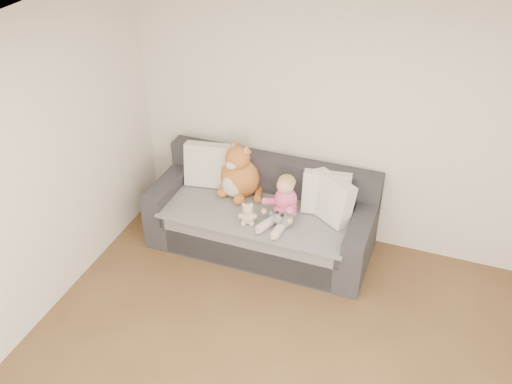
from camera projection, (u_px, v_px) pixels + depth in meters
room_shell at (291, 263)px, 3.69m from camera, size 5.00×5.00×5.00m
sofa at (263, 218)px, 5.74m from camera, size 2.20×0.94×0.85m
cushion_left at (209, 165)px, 5.85m from camera, size 0.52×0.30×0.47m
cushion_right_back at (326, 193)px, 5.46m from camera, size 0.48×0.27×0.43m
cushion_right_front at (331, 198)px, 5.37m from camera, size 0.51×0.43×0.44m
toddler at (283, 203)px, 5.34m from camera, size 0.33×0.49×0.48m
plush_cat at (239, 175)px, 5.69m from camera, size 0.47×0.42×0.62m
teddy_bear at (248, 215)px, 5.35m from camera, size 0.18×0.14×0.23m
plush_cow at (284, 219)px, 5.32m from camera, size 0.16×0.23×0.19m
sippy_cup at (271, 216)px, 5.40m from camera, size 0.11×0.08×0.12m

